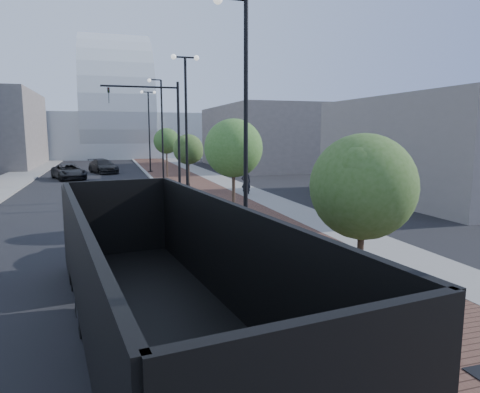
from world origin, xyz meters
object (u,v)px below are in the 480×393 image
object	(u,v)px
dark_car_mid	(69,172)
pedestrian	(246,183)
dump_truck	(126,264)
white_sedan	(119,239)

from	to	relation	value
dark_car_mid	pedestrian	size ratio (longest dim) A/B	2.76
dark_car_mid	pedestrian	bearing A→B (deg)	-67.17
dump_truck	dark_car_mid	size ratio (longest dim) A/B	2.48
dark_car_mid	pedestrian	xyz separation A→B (m)	(13.32, -15.98, 0.23)
dark_car_mid	pedestrian	world-z (taller)	pedestrian
dump_truck	white_sedan	bearing A→B (deg)	83.24
dump_truck	dark_car_mid	bearing A→B (deg)	89.38
white_sedan	pedestrian	xyz separation A→B (m)	(9.36, 13.82, 0.22)
dump_truck	pedestrian	size ratio (longest dim) A/B	6.84
pedestrian	dump_truck	bearing A→B (deg)	62.67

